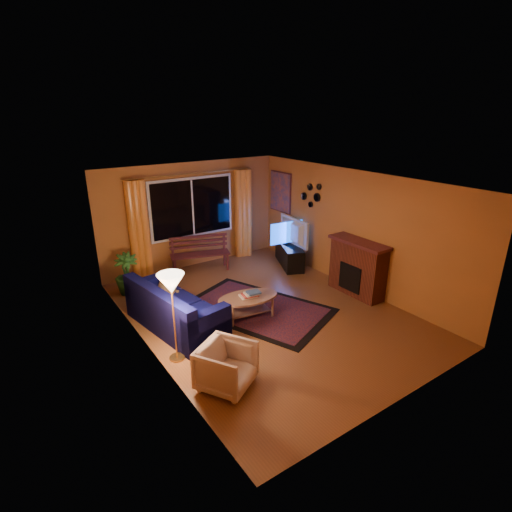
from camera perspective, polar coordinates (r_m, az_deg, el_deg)
floor at (r=7.69m, az=1.28°, el=-8.07°), size 4.50×6.00×0.02m
ceiling at (r=6.85m, az=1.44°, el=10.77°), size 4.50×6.00×0.02m
wall_back at (r=9.67m, az=-9.16°, el=5.76°), size 4.50×0.02×2.50m
wall_left at (r=6.22m, az=-15.84°, el=-3.19°), size 0.02×6.00×2.50m
wall_right at (r=8.63m, az=13.66°, el=3.64°), size 0.02×6.00×2.50m
window at (r=9.56m, az=-9.05°, el=6.84°), size 2.00×0.02×1.30m
curtain_rod at (r=9.37m, az=-9.21°, el=11.54°), size 3.20×0.03×0.03m
curtain_left at (r=9.12m, az=-16.41°, el=3.42°), size 0.36×0.36×2.24m
curtain_right at (r=10.22m, az=-1.94°, el=6.06°), size 0.36×0.36×2.24m
bench at (r=9.57m, az=-7.91°, el=-0.91°), size 1.43×0.79×0.41m
potted_plant at (r=8.69m, az=-17.99°, el=-2.43°), size 0.58×0.58×0.86m
sofa at (r=7.16m, az=-11.44°, el=-7.02°), size 1.19×2.14×0.82m
dog at (r=7.45m, az=-12.62°, el=-3.81°), size 0.45×0.54×0.52m
armchair at (r=5.69m, az=-4.25°, el=-15.21°), size 0.92×0.91×0.71m
floor_lamp at (r=6.15m, az=-11.64°, el=-8.70°), size 0.25×0.25×1.42m
rug at (r=7.78m, az=0.06°, el=-7.54°), size 2.64×3.18×0.02m
coffee_table at (r=7.43m, az=-1.12°, el=-7.26°), size 1.32×1.32×0.42m
tv_console at (r=9.84m, az=4.80°, el=0.19°), size 0.91×1.33×0.53m
television at (r=9.65m, az=4.90°, el=3.47°), size 0.26×1.14×0.65m
fireplace at (r=8.46m, az=14.29°, el=-1.79°), size 0.40×1.20×1.10m
mirror_cluster at (r=9.35m, az=7.83°, el=8.79°), size 0.06×0.60×0.56m
painting at (r=10.25m, az=3.49°, el=9.11°), size 0.04×0.76×0.96m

